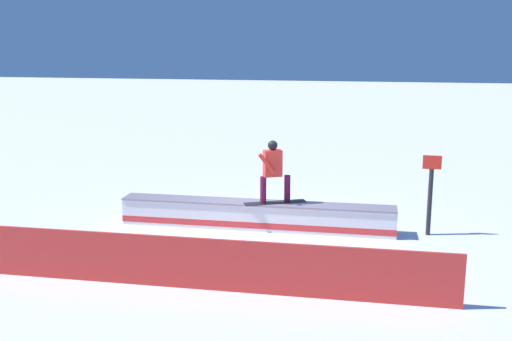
{
  "coord_description": "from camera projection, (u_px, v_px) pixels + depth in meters",
  "views": [
    {
      "loc": [
        -2.88,
        12.8,
        4.13
      ],
      "look_at": [
        -0.22,
        0.99,
        1.59
      ],
      "focal_mm": 41.52,
      "sensor_mm": 36.0,
      "label": 1
    }
  ],
  "objects": [
    {
      "name": "trail_marker",
      "position": [
        430.0,
        193.0,
        13.04
      ],
      "size": [
        0.4,
        0.1,
        1.8
      ],
      "color": "#262628",
      "rests_on": "ground_plane"
    },
    {
      "name": "snowboarder",
      "position": [
        273.0,
        169.0,
        13.31
      ],
      "size": [
        1.4,
        0.88,
        1.44
      ],
      "color": "#222326",
      "rests_on": "grind_box"
    },
    {
      "name": "safety_fence",
      "position": [
        210.0,
        264.0,
        10.15
      ],
      "size": [
        8.37,
        0.36,
        0.92
      ],
      "primitive_type": "cube",
      "rotation": [
        0.0,
        0.0,
        0.04
      ],
      "color": "red",
      "rests_on": "ground_plane"
    },
    {
      "name": "grind_box",
      "position": [
        256.0,
        216.0,
        13.63
      ],
      "size": [
        6.35,
        0.81,
        0.64
      ],
      "color": "white",
      "rests_on": "ground_plane"
    },
    {
      "name": "ground_plane",
      "position": [
        256.0,
        228.0,
        13.69
      ],
      "size": [
        120.0,
        120.0,
        0.0
      ],
      "primitive_type": "plane",
      "color": "white"
    }
  ]
}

